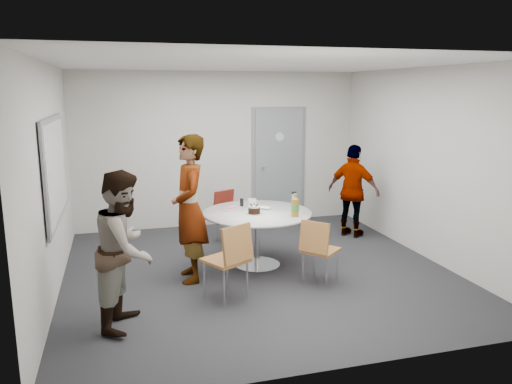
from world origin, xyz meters
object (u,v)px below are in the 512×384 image
object	(u,v)px
chair_near_left	(231,254)
person_main	(189,209)
door	(279,165)
person_right	(353,191)
chair_far	(228,211)
chair_near_right	(318,246)
whiteboard	(55,170)
person_left	(125,249)
table	(259,219)

from	to	relation	value
chair_near_left	person_main	bearing A→B (deg)	84.61
door	person_right	xyz separation A→B (m)	(0.85, -1.33, -0.27)
chair_far	person_main	size ratio (longest dim) A/B	0.44
chair_near_right	person_right	distance (m)	2.28
whiteboard	person_main	xyz separation A→B (m)	(1.56, -0.25, -0.52)
person_left	person_right	world-z (taller)	person_left
door	table	bearing A→B (deg)	-114.26
chair_near_left	person_left	bearing A→B (deg)	164.37
chair_near_right	person_right	xyz separation A→B (m)	(1.37, 1.80, 0.26)
door	whiteboard	world-z (taller)	door
chair_far	person_left	bearing A→B (deg)	32.30
whiteboard	table	distance (m)	2.65
whiteboard	person_right	world-z (taller)	whiteboard
chair_far	person_left	size ratio (longest dim) A/B	0.51
person_main	chair_near_left	bearing A→B (deg)	23.54
chair_far	whiteboard	bearing A→B (deg)	2.18
chair_far	person_right	distance (m)	2.08
person_right	person_left	bearing A→B (deg)	83.03
door	chair_near_left	distance (m)	3.74
door	whiteboard	distance (m)	4.25
table	person_right	distance (m)	2.11
door	person_left	size ratio (longest dim) A/B	1.31
chair_near_left	chair_far	size ratio (longest dim) A/B	1.11
door	person_main	distance (m)	3.23
whiteboard	person_main	size ratio (longest dim) A/B	1.02
door	person_right	distance (m)	1.60
person_left	table	bearing A→B (deg)	-35.45
chair_far	person_main	bearing A→B (deg)	36.05
person_right	table	bearing A→B (deg)	78.24
chair_near_left	person_main	world-z (taller)	person_main
person_left	chair_far	bearing A→B (deg)	-14.25
chair_near_right	chair_far	xyz separation A→B (m)	(-0.68, 2.08, -0.01)
table	person_right	world-z (taller)	person_right
door	table	distance (m)	2.53
whiteboard	chair_near_right	distance (m)	3.30
door	chair_far	size ratio (longest dim) A/B	2.58
table	person_right	bearing A→B (deg)	26.89
whiteboard	chair_far	xyz separation A→B (m)	(2.37, 1.22, -0.95)
chair_near_left	person_left	size ratio (longest dim) A/B	0.57
person_right	chair_near_right	bearing A→B (deg)	104.17
whiteboard	chair_far	size ratio (longest dim) A/B	2.31
chair_near_left	chair_near_right	distance (m)	1.16
chair_near_right	whiteboard	bearing A→B (deg)	-146.93
chair_near_right	door	bearing A→B (deg)	129.37
whiteboard	chair_far	distance (m)	2.83
person_right	chair_far	bearing A→B (deg)	43.74
whiteboard	person_left	size ratio (longest dim) A/B	1.18
door	chair_far	xyz separation A→B (m)	(-1.19, -1.06, -0.53)
whiteboard	table	xyz separation A→B (m)	(2.53, -0.00, -0.79)
door	person_main	size ratio (longest dim) A/B	1.14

